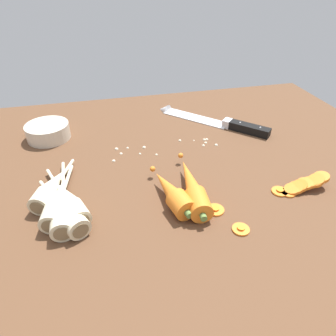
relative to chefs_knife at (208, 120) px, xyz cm
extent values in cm
cube|color=brown|center=(-17.34, -20.48, -2.65)|extent=(120.00, 90.00, 4.00)
cube|color=silver|center=(-2.94, 3.01, -0.40)|extent=(17.12, 17.38, 0.50)
cone|color=silver|center=(-10.77, 11.02, -0.40)|extent=(4.93, 4.91, 3.96)
cube|color=silver|center=(4.04, -4.14, 0.45)|extent=(3.50, 3.49, 2.20)
cube|color=black|center=(8.59, -8.79, 0.45)|extent=(9.69, 9.82, 2.20)
sphere|color=silver|center=(6.63, -6.79, 1.55)|extent=(0.50, 0.50, 0.50)
sphere|color=silver|center=(10.54, -10.79, 1.55)|extent=(0.50, 0.50, 0.50)
cylinder|color=orange|center=(-14.78, -35.82, 1.45)|extent=(4.61, 6.21, 4.20)
cone|color=orange|center=(-14.27, -28.73, 1.45)|extent=(5.00, 14.46, 3.99)
sphere|color=orange|center=(-13.58, -19.09, 1.45)|extent=(1.20, 1.20, 1.20)
cylinder|color=#5B7F3D|center=(-15.03, -39.37, 1.45)|extent=(1.27, 1.08, 1.20)
cylinder|color=orange|center=(-17.89, -35.31, 1.45)|extent=(5.12, 5.34, 4.20)
cone|color=orange|center=(-19.12, -30.06, 1.45)|extent=(6.36, 11.41, 3.99)
sphere|color=orange|center=(-20.81, -22.91, 1.45)|extent=(1.20, 1.20, 1.20)
cylinder|color=#5B7F3D|center=(-17.23, -38.08, 1.45)|extent=(1.40, 1.25, 1.20)
cylinder|color=beige|center=(-40.43, -33.22, 1.35)|extent=(4.64, 4.99, 4.00)
cone|color=beige|center=(-39.48, -27.15, 1.35)|extent=(4.97, 8.36, 3.80)
cylinder|color=beige|center=(-38.50, -20.93, 0.45)|extent=(2.01, 8.51, 0.70)
cylinder|color=#7A6647|center=(-40.77, -35.41, 1.35)|extent=(2.81, 0.73, 2.80)
cylinder|color=beige|center=(-38.82, -34.94, 1.35)|extent=(4.25, 5.57, 4.00)
cone|color=beige|center=(-39.17, -27.46, 1.35)|extent=(4.25, 9.75, 3.80)
cylinder|color=beige|center=(-39.53, -19.80, 0.45)|extent=(1.19, 10.39, 0.70)
cylinder|color=#7A6647|center=(-38.69, -37.64, 1.35)|extent=(2.81, 0.43, 2.80)
cylinder|color=beige|center=(-36.50, -33.24, 1.35)|extent=(5.43, 5.81, 4.00)
cone|color=beige|center=(-38.87, -27.19, 1.35)|extent=(6.57, 9.13, 3.80)
cylinder|color=beige|center=(-41.29, -20.99, 0.45)|extent=(3.93, 8.63, 0.70)
cylinder|color=#7A6647|center=(-35.65, -35.42, 1.35)|extent=(2.72, 1.30, 2.80)
cylinder|color=beige|center=(-36.72, -35.68, 1.35)|extent=(5.52, 5.69, 4.00)
cone|color=beige|center=(-39.39, -30.21, 1.35)|extent=(6.83, 8.67, 3.80)
cylinder|color=beige|center=(-42.12, -24.59, 0.45)|extent=(4.32, 7.89, 0.70)
cylinder|color=#7A6647|center=(-35.76, -37.65, 1.35)|extent=(2.65, 1.50, 2.80)
cylinder|color=beige|center=(-42.66, -28.19, 1.35)|extent=(5.11, 5.12, 4.00)
cone|color=beige|center=(-40.81, -22.92, 1.35)|extent=(5.96, 8.00, 3.80)
cylinder|color=beige|center=(-38.91, -17.53, 0.45)|extent=(3.23, 7.52, 0.70)
cylinder|color=#7A6647|center=(-43.33, -30.09, 1.35)|extent=(2.74, 1.21, 2.80)
cylinder|color=orange|center=(4.66, -34.71, -0.30)|extent=(2.96, 2.96, 0.70)
cylinder|color=orange|center=(5.65, -34.36, -0.06)|extent=(3.14, 3.07, 1.62)
cylinder|color=orange|center=(6.45, -34.35, 0.19)|extent=(3.23, 3.19, 1.94)
cylinder|color=orange|center=(7.41, -34.25, 0.43)|extent=(3.06, 3.03, 1.99)
cylinder|color=orange|center=(8.53, -34.13, 0.68)|extent=(3.27, 3.20, 1.63)
cylinder|color=orange|center=(9.47, -34.27, 0.92)|extent=(3.02, 2.97, 1.80)
cylinder|color=orange|center=(10.52, -34.49, 1.17)|extent=(3.05, 2.97, 1.61)
cylinder|color=orange|center=(10.87, -34.33, 1.41)|extent=(3.16, 3.11, 1.84)
cylinder|color=orange|center=(12.13, -34.03, 1.66)|extent=(3.15, 3.07, 1.60)
cylinder|color=orange|center=(-11.46, -36.12, -0.30)|extent=(3.40, 3.40, 0.70)
cylinder|color=orange|center=(-11.46, -36.12, -0.03)|extent=(1.43, 1.43, 0.16)
cylinder|color=orange|center=(-8.89, -41.84, -0.30)|extent=(3.08, 3.08, 0.70)
cylinder|color=orange|center=(-8.89, -41.84, -0.03)|extent=(1.29, 1.29, 0.16)
cylinder|color=orange|center=(3.21, -33.97, -0.30)|extent=(3.26, 3.26, 0.70)
cylinder|color=orange|center=(3.21, -33.97, -0.03)|extent=(1.37, 1.37, 0.16)
cylinder|color=beige|center=(-44.08, 0.38, 1.35)|extent=(11.00, 11.00, 4.00)
cylinder|color=#ABA392|center=(-44.08, 0.38, 1.83)|extent=(8.80, 8.80, 2.80)
sphere|color=beige|center=(-10.97, -8.95, -0.26)|extent=(0.78, 0.78, 0.78)
sphere|color=beige|center=(-28.56, -14.69, -0.26)|extent=(0.78, 0.78, 0.78)
sphere|color=beige|center=(-24.66, -9.57, -0.34)|extent=(0.63, 0.63, 0.63)
sphere|color=beige|center=(-3.96, -9.99, -0.27)|extent=(0.75, 0.75, 0.75)
sphere|color=beige|center=(-2.60, -13.31, -0.23)|extent=(0.84, 0.84, 0.84)
sphere|color=beige|center=(-20.62, -10.26, -0.21)|extent=(0.89, 0.89, 0.89)
sphere|color=beige|center=(-22.08, -13.01, -0.35)|extent=(0.61, 0.61, 0.61)
sphere|color=beige|center=(-7.40, -9.73, -0.43)|extent=(0.45, 0.45, 0.45)
sphere|color=beige|center=(-26.55, -11.89, -0.27)|extent=(0.76, 0.76, 0.76)
sphere|color=beige|center=(-18.29, -14.34, -0.32)|extent=(0.65, 0.65, 0.65)
sphere|color=beige|center=(-4.63, -9.99, -0.26)|extent=(0.79, 0.79, 0.79)
sphere|color=beige|center=(-4.81, -11.59, -0.28)|extent=(0.74, 0.74, 0.74)
sphere|color=beige|center=(-27.42, -9.41, -0.20)|extent=(0.89, 0.89, 0.89)
sphere|color=beige|center=(-5.83, -12.77, -0.28)|extent=(0.74, 0.74, 0.74)
camera|label=1|loc=(-29.84, -75.30, 38.24)|focal=32.42mm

